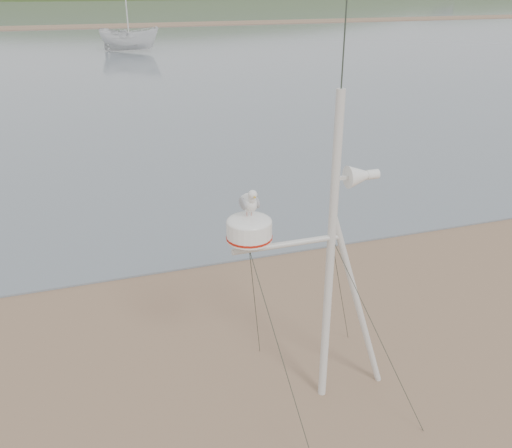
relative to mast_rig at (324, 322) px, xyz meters
name	(u,v)px	position (x,y,z in m)	size (l,w,h in m)	color
ground	(78,436)	(-3.33, 0.30, -1.28)	(560.00, 560.00, 0.00)	#7D5F48
water	(62,6)	(-3.33, 132.30, -1.26)	(560.00, 256.00, 0.04)	slate
sandbar	(62,27)	(-3.33, 70.30, -1.21)	(560.00, 7.00, 0.07)	#7D5F48
hill_ridge	(115,46)	(15.19, 235.30, -20.98)	(620.00, 180.00, 80.00)	#253616
mast_rig	(324,322)	(0.00, 0.00, 0.00)	(2.35, 2.51, 5.31)	silver
boat_white	(127,18)	(1.94, 42.12, 1.34)	(1.95, 2.00, 5.17)	silver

